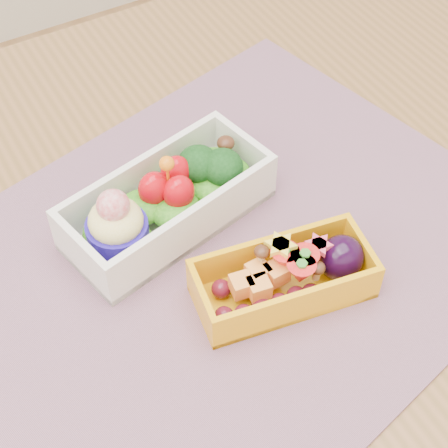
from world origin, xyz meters
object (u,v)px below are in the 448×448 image
placemat (219,260)px  bento_yellow (287,277)px  bento_white (167,202)px  table (263,311)px

placemat → bento_yellow: bento_yellow is taller
placemat → bento_yellow: (0.03, -0.06, 0.02)m
placemat → bento_yellow: 0.07m
bento_yellow → bento_white: bearing=122.7°
placemat → bento_yellow: bearing=-61.8°
table → bento_yellow: bento_yellow is taller
placemat → bento_white: bearing=107.9°
bento_white → placemat: bearing=-84.4°
table → placemat: size_ratio=2.33×
table → placemat: placemat is taller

